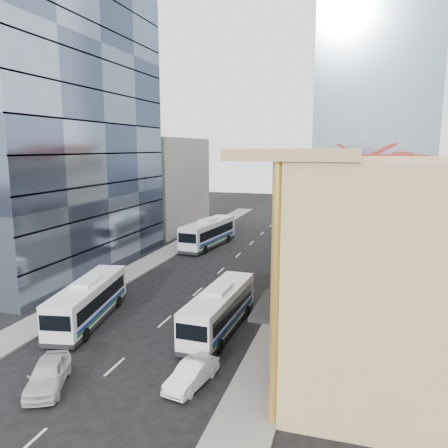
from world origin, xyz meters
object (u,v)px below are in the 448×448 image
(bus_right, at_px, (219,309))
(sedan_right, at_px, (192,374))
(bus_left_far, at_px, (208,232))
(shophouse_tan, at_px, (372,268))
(bus_left_near, at_px, (88,300))
(sedan_left, at_px, (48,374))
(office_tower, at_px, (53,124))

(bus_right, relative_size, sedan_right, 2.56)
(bus_left_far, relative_size, bus_right, 1.17)
(shophouse_tan, relative_size, bus_right, 1.42)
(bus_left_near, distance_m, bus_left_far, 25.81)
(sedan_left, bearing_deg, bus_right, 31.72)
(bus_left_near, bearing_deg, sedan_right, -41.06)
(shophouse_tan, xyz_separation_m, bus_left_far, (-18.84, 27.30, -4.15))
(office_tower, relative_size, bus_right, 3.04)
(office_tower, height_order, sedan_left, office_tower)
(bus_left_near, bearing_deg, bus_right, -3.50)
(office_tower, bearing_deg, bus_left_far, 47.57)
(bus_left_near, bearing_deg, shophouse_tan, -15.01)
(bus_left_near, height_order, bus_left_far, bus_left_far)
(bus_left_far, distance_m, sedan_right, 33.40)
(shophouse_tan, xyz_separation_m, sedan_right, (-8.98, -4.59, -5.36))
(shophouse_tan, distance_m, office_tower, 35.19)
(office_tower, relative_size, sedan_right, 7.77)
(office_tower, bearing_deg, bus_left_near, -46.96)
(bus_left_far, height_order, sedan_right, bus_left_far)
(sedan_right, bearing_deg, sedan_left, -151.16)
(bus_right, relative_size, sedan_left, 2.23)
(shophouse_tan, bearing_deg, bus_right, 164.48)
(bus_right, xyz_separation_m, sedan_left, (-6.49, -9.65, -0.83))
(bus_left_far, bearing_deg, sedan_right, -66.03)
(office_tower, height_order, bus_left_far, office_tower)
(shophouse_tan, height_order, bus_left_far, shophouse_tan)
(shophouse_tan, bearing_deg, sedan_left, -156.73)
(shophouse_tan, height_order, office_tower, office_tower)
(shophouse_tan, height_order, sedan_left, shophouse_tan)
(bus_left_far, relative_size, sedan_right, 2.98)
(bus_left_far, height_order, sedan_left, bus_left_far)
(bus_left_far, bearing_deg, shophouse_tan, -48.60)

